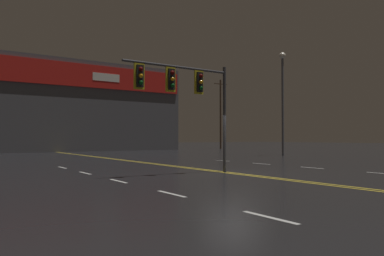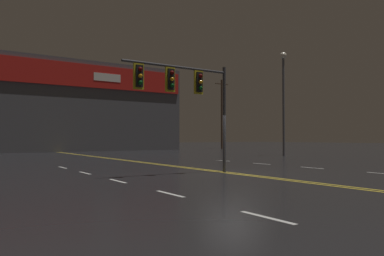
{
  "view_description": "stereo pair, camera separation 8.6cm",
  "coord_description": "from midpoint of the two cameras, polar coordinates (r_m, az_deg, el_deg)",
  "views": [
    {
      "loc": [
        -10.37,
        -12.25,
        1.49
      ],
      "look_at": [
        0.0,
        3.12,
        2.0
      ],
      "focal_mm": 35.0,
      "sensor_mm": 36.0,
      "label": 1
    },
    {
      "loc": [
        -10.3,
        -12.3,
        1.49
      ],
      "look_at": [
        0.0,
        3.12,
        2.0
      ],
      "focal_mm": 35.0,
      "sensor_mm": 36.0,
      "label": 2
    }
  ],
  "objects": [
    {
      "name": "road_markings",
      "position": [
        15.85,
        12.11,
        -6.92
      ],
      "size": [
        15.44,
        60.0,
        0.01
      ],
      "color": "gold",
      "rests_on": "ground"
    },
    {
      "name": "streetlight_near_right",
      "position": [
        33.19,
        13.57,
        5.81
      ],
      "size": [
        0.56,
        0.56,
        8.9
      ],
      "color": "#59595E",
      "rests_on": "ground"
    },
    {
      "name": "ground_plane",
      "position": [
        16.11,
        6.1,
        -6.87
      ],
      "size": [
        200.0,
        200.0,
        0.0
      ],
      "primitive_type": "plane",
      "color": "black"
    },
    {
      "name": "traffic_signal_median",
      "position": [
        15.36,
        -1.55,
        6.31
      ],
      "size": [
        4.92,
        0.36,
        4.64
      ],
      "color": "#38383D",
      "rests_on": "ground"
    },
    {
      "name": "utility_pole_row",
      "position": [
        43.04,
        -20.15,
        3.35
      ],
      "size": [
        47.53,
        0.26,
        9.84
      ],
      "color": "#4C3828",
      "rests_on": "ground"
    },
    {
      "name": "building_backdrop",
      "position": [
        47.27,
        -21.3,
        2.97
      ],
      "size": [
        30.31,
        10.23,
        10.24
      ],
      "color": "#4C4C51",
      "rests_on": "ground"
    }
  ]
}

